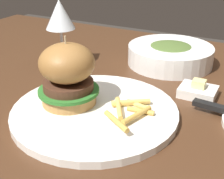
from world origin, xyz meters
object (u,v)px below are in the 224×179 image
object	(u,v)px
wine_glass	(60,17)
butter_dish	(198,91)
soup_bowl	(170,54)
main_plate	(95,112)
burger_sandwich	(68,74)

from	to	relation	value
wine_glass	butter_dish	xyz separation A→B (m)	(0.35, -0.02, -0.11)
wine_glass	soup_bowl	world-z (taller)	wine_glass
main_plate	butter_dish	xyz separation A→B (m)	(0.15, 0.16, 0.00)
burger_sandwich	soup_bowl	world-z (taller)	burger_sandwich
burger_sandwich	soup_bowl	xyz separation A→B (m)	(0.10, 0.31, -0.05)
burger_sandwich	butter_dish	xyz separation A→B (m)	(0.20, 0.17, -0.06)
burger_sandwich	wine_glass	distance (m)	0.24
main_plate	burger_sandwich	xyz separation A→B (m)	(-0.06, -0.00, 0.06)
main_plate	soup_bowl	distance (m)	0.32
main_plate	wine_glass	bearing A→B (deg)	138.01
main_plate	butter_dish	size ratio (longest dim) A/B	4.15
wine_glass	soup_bowl	xyz separation A→B (m)	(0.24, 0.13, -0.10)
burger_sandwich	soup_bowl	size ratio (longest dim) A/B	0.60
burger_sandwich	main_plate	bearing A→B (deg)	1.49
wine_glass	soup_bowl	bearing A→B (deg)	28.18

